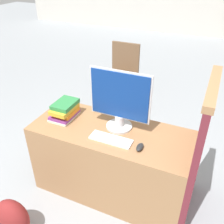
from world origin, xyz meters
TOP-DOWN VIEW (x-y plane):
  - ground_plane at (0.00, 0.00)m, footprint 20.00×20.00m
  - desk at (0.00, 0.30)m, footprint 1.43×0.60m
  - carrel_divider at (0.74, 0.35)m, footprint 0.07×0.70m
  - monitor at (0.05, 0.37)m, footprint 0.54×0.23m
  - keyboard at (0.06, 0.17)m, footprint 0.36×0.12m
  - mouse at (0.31, 0.16)m, footprint 0.05×0.10m
  - book_stack at (-0.48, 0.32)m, footprint 0.20×0.27m
  - backpack at (-0.55, -0.48)m, footprint 0.31×0.23m
  - far_chair at (-0.59, 2.05)m, footprint 0.44×0.44m

SIDE VIEW (x-z plane):
  - ground_plane at x=0.00m, z-range 0.00..0.00m
  - backpack at x=-0.55m, z-range 0.00..0.37m
  - desk at x=0.00m, z-range 0.00..0.74m
  - far_chair at x=-0.59m, z-range 0.04..0.98m
  - carrel_divider at x=0.74m, z-range 0.01..1.32m
  - keyboard at x=0.06m, z-range 0.74..0.75m
  - mouse at x=0.31m, z-range 0.74..0.77m
  - book_stack at x=-0.48m, z-range 0.73..0.89m
  - monitor at x=0.05m, z-range 0.74..1.28m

